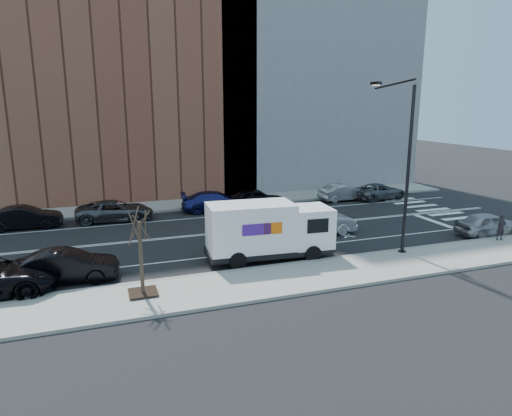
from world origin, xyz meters
TOP-DOWN VIEW (x-y plane):
  - ground at (0.00, 0.00)m, footprint 120.00×120.00m
  - sidewalk_near at (0.00, -8.80)m, footprint 44.00×3.60m
  - sidewalk_far at (0.00, 8.80)m, footprint 44.00×3.60m
  - curb_near at (0.00, -7.00)m, footprint 44.00×0.25m
  - curb_far at (0.00, 7.00)m, footprint 44.00×0.25m
  - crosswalk at (16.00, 0.00)m, footprint 3.00×14.00m
  - road_markings at (0.00, 0.00)m, footprint 40.00×8.60m
  - bldg_brick at (-8.00, 15.60)m, footprint 26.00×10.00m
  - bldg_concrete at (12.00, 15.60)m, footprint 20.00×10.00m
  - streetlight at (7.00, -6.91)m, footprint 0.44×4.02m
  - street_tree at (-7.00, -8.40)m, footprint 1.20×1.20m
  - fedex_van at (-0.17, -5.60)m, footprint 6.85×2.80m
  - far_parked_b at (-13.10, 5.37)m, footprint 4.59×1.71m
  - far_parked_c at (-7.43, 5.51)m, footprint 5.41×2.84m
  - far_parked_d at (-0.00, 5.91)m, footprint 5.50×2.80m
  - far_parked_e at (3.20, 5.82)m, footprint 4.76×2.24m
  - far_parked_f at (11.20, 6.04)m, footprint 4.40×1.75m
  - far_parked_g at (14.40, 5.57)m, footprint 5.11×2.84m
  - driving_sedan at (4.32, -2.36)m, footprint 5.04×1.83m
  - near_parked_rear_a at (-10.11, -5.44)m, footprint 4.73×2.08m
  - near_parked_front at (14.41, -6.09)m, footprint 4.29×1.84m
  - pedestrian at (13.87, -7.50)m, footprint 0.59×0.40m

SIDE VIEW (x-z plane):
  - ground at x=0.00m, z-range 0.00..0.00m
  - crosswalk at x=16.00m, z-range 0.00..0.01m
  - road_markings at x=0.00m, z-range 0.00..0.01m
  - sidewalk_near at x=0.00m, z-range 0.00..0.15m
  - sidewalk_far at x=0.00m, z-range 0.00..0.15m
  - curb_near at x=0.00m, z-range 0.00..0.17m
  - curb_far at x=0.00m, z-range 0.00..0.17m
  - far_parked_g at x=14.40m, z-range 0.00..1.35m
  - far_parked_f at x=11.20m, z-range 0.00..1.42m
  - near_parked_front at x=14.41m, z-range 0.00..1.44m
  - far_parked_c at x=-7.43m, z-range 0.00..1.45m
  - far_parked_b at x=-13.10m, z-range 0.00..1.50m
  - near_parked_rear_a at x=-10.11m, z-range 0.00..1.51m
  - far_parked_d at x=0.00m, z-range 0.00..1.53m
  - far_parked_e at x=3.20m, z-range 0.00..1.57m
  - driving_sedan at x=4.32m, z-range 0.00..1.65m
  - pedestrian at x=13.87m, z-range 0.15..1.73m
  - street_tree at x=-7.00m, z-range -0.42..3.33m
  - fedex_van at x=-0.17m, z-range 0.08..3.14m
  - streetlight at x=7.00m, z-range 0.41..9.75m
  - bldg_brick at x=-8.00m, z-range 0.00..22.00m
  - bldg_concrete at x=12.00m, z-range 0.00..26.00m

